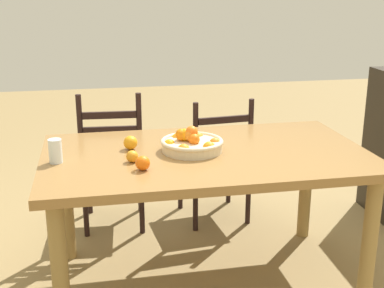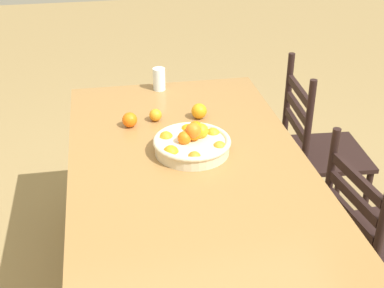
{
  "view_description": "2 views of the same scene",
  "coord_description": "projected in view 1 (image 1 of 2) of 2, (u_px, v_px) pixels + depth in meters",
  "views": [
    {
      "loc": [
        -0.59,
        -2.58,
        1.64
      ],
      "look_at": [
        -0.07,
        0.03,
        0.82
      ],
      "focal_mm": 48.32,
      "sensor_mm": 36.0,
      "label": 1
    },
    {
      "loc": [
        1.9,
        -0.33,
        1.94
      ],
      "look_at": [
        -0.07,
        0.03,
        0.82
      ],
      "focal_mm": 49.43,
      "sensor_mm": 36.0,
      "label": 2
    }
  ],
  "objects": [
    {
      "name": "drinking_glass",
      "position": [
        55.0,
        151.0,
        2.6
      ],
      "size": [
        0.07,
        0.07,
        0.12
      ],
      "primitive_type": "cylinder",
      "color": "silver",
      "rests_on": "dining_table"
    },
    {
      "name": "ground_plane",
      "position": [
        205.0,
        279.0,
        3.01
      ],
      "size": [
        12.0,
        12.0,
        0.0
      ],
      "primitive_type": "plane",
      "color": "olive"
    },
    {
      "name": "orange_loose_0",
      "position": [
        130.0,
        143.0,
        2.81
      ],
      "size": [
        0.08,
        0.08,
        0.08
      ],
      "primitive_type": "sphere",
      "color": "orange",
      "rests_on": "dining_table"
    },
    {
      "name": "chair_by_cabinet",
      "position": [
        216.0,
        162.0,
        3.67
      ],
      "size": [
        0.49,
        0.49,
        0.91
      ],
      "rotation": [
        0.0,
        0.0,
        3.24
      ],
      "color": "black",
      "rests_on": "ground"
    },
    {
      "name": "chair_near_window",
      "position": [
        112.0,
        163.0,
        3.55
      ],
      "size": [
        0.46,
        0.46,
        0.98
      ],
      "rotation": [
        0.0,
        0.0,
        3.07
      ],
      "color": "black",
      "rests_on": "ground"
    },
    {
      "name": "fruit_bowl",
      "position": [
        191.0,
        143.0,
        2.78
      ],
      "size": [
        0.34,
        0.34,
        0.14
      ],
      "color": "beige",
      "rests_on": "dining_table"
    },
    {
      "name": "orange_loose_2",
      "position": [
        143.0,
        163.0,
        2.5
      ],
      "size": [
        0.07,
        0.07,
        0.07
      ],
      "primitive_type": "sphere",
      "color": "orange",
      "rests_on": "dining_table"
    },
    {
      "name": "dining_table",
      "position": [
        206.0,
        168.0,
        2.81
      ],
      "size": [
        1.74,
        1.01,
        0.78
      ],
      "color": "olive",
      "rests_on": "ground"
    },
    {
      "name": "orange_loose_1",
      "position": [
        132.0,
        156.0,
        2.61
      ],
      "size": [
        0.06,
        0.06,
        0.06
      ],
      "primitive_type": "sphere",
      "color": "orange",
      "rests_on": "dining_table"
    }
  ]
}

